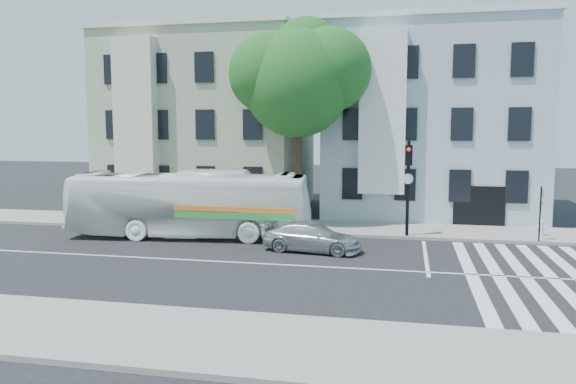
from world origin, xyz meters
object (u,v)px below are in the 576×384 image
(traffic_signal, at_px, (408,176))
(sedan, at_px, (312,237))
(bus, at_px, (190,204))
(fire_hydrant, at_px, (541,227))

(traffic_signal, bearing_deg, sedan, -150.40)
(bus, relative_size, sedan, 2.74)
(bus, distance_m, traffic_signal, 10.35)
(bus, bearing_deg, sedan, -113.08)
(fire_hydrant, bearing_deg, bus, -169.27)
(bus, distance_m, fire_hydrant, 16.66)
(sedan, bearing_deg, fire_hydrant, -56.02)
(traffic_signal, bearing_deg, bus, 176.75)
(sedan, bearing_deg, traffic_signal, -40.32)
(traffic_signal, bearing_deg, fire_hydrant, 0.96)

